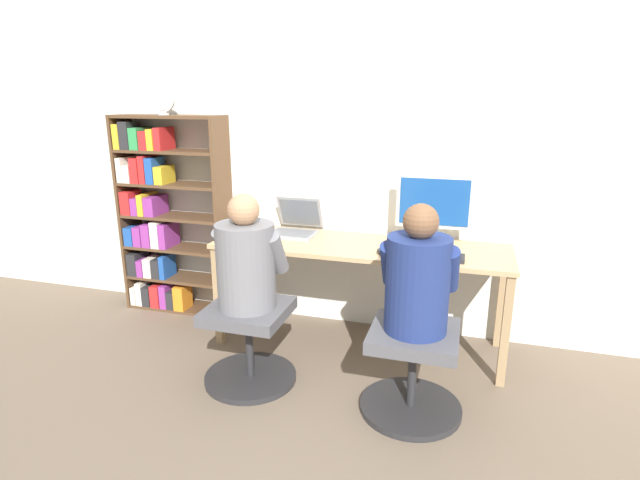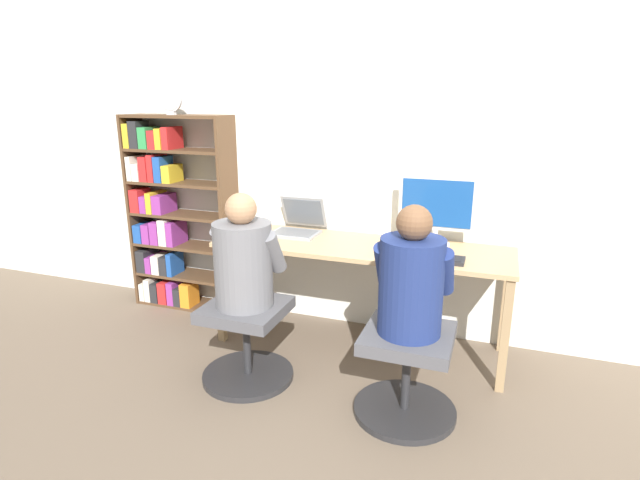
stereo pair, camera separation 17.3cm
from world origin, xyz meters
name	(u,v)px [view 2 (the right image)]	position (x,y,z in m)	size (l,w,h in m)	color
ground_plane	(346,365)	(0.00, 0.00, 0.00)	(14.00, 14.00, 0.00)	brown
wall_back	(377,155)	(0.00, 0.67, 1.30)	(10.00, 0.05, 2.60)	silver
desk	(361,256)	(0.00, 0.30, 0.67)	(1.98, 0.61, 0.74)	tan
desktop_monitor	(436,209)	(0.46, 0.47, 0.99)	(0.50, 0.21, 0.47)	beige
laptop	(298,226)	(-0.52, 0.44, 0.79)	(0.33, 0.36, 0.25)	gray
keyboard	(428,257)	(0.47, 0.14, 0.75)	(0.43, 0.15, 0.03)	#232326
computer_mouse_by_keyboard	(382,252)	(0.18, 0.15, 0.76)	(0.07, 0.10, 0.04)	black
office_chair_left	(406,370)	(0.45, -0.38, 0.27)	(0.57, 0.57, 0.50)	#262628
office_chair_right	(247,339)	(-0.54, -0.35, 0.27)	(0.57, 0.57, 0.50)	#262628
person_at_monitor	(411,280)	(0.45, -0.37, 0.79)	(0.41, 0.36, 0.69)	navy
person_at_laptop	(243,259)	(-0.54, -0.34, 0.78)	(0.42, 0.36, 0.68)	slate
bookshelf	(170,218)	(-1.66, 0.49, 0.75)	(0.88, 0.28, 1.57)	#513823
desk_clock	(170,99)	(-1.52, 0.43, 1.68)	(0.20, 0.03, 0.22)	#B2B2B7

